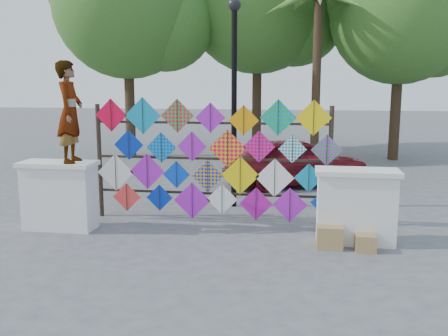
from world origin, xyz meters
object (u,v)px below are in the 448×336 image
(vendor_woman, at_px, (70,112))
(sedan, at_px, (296,162))
(kite_rack, at_px, (213,161))
(lamppost, at_px, (234,84))

(vendor_woman, height_order, sedan, vendor_woman)
(kite_rack, distance_m, vendor_woman, 2.81)
(sedan, bearing_deg, lamppost, 131.23)
(kite_rack, relative_size, vendor_woman, 2.65)
(vendor_woman, height_order, lamppost, lamppost)
(sedan, height_order, lamppost, lamppost)
(kite_rack, height_order, lamppost, lamppost)
(vendor_woman, distance_m, sedan, 6.35)
(vendor_woman, bearing_deg, sedan, -47.87)
(kite_rack, xyz_separation_m, lamppost, (0.24, 1.27, 1.47))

